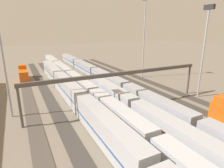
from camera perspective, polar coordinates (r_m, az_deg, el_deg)
The scene contains 19 objects.
ground_plane at distance 49.40m, azimuth 0.90°, elevation -5.41°, with size 400.00×400.00×0.00m, color #756B5B.
track_bed_0 at distance 60.80m, azimuth 17.83°, elevation -1.94°, with size 140.00×2.80×0.12m, color #3D3833.
track_bed_1 at distance 57.51m, azimuth 14.26°, elevation -2.69°, with size 140.00×2.80×0.12m, color #3D3833.
track_bed_2 at distance 54.47m, azimuth 10.27°, elevation -3.51°, with size 140.00×2.80×0.12m, color #3D3833.
track_bed_3 at distance 51.75m, azimuth 5.82°, elevation -4.40°, with size 140.00×2.80×0.12m, color #3D3833.
track_bed_4 at distance 49.38m, azimuth 0.90°, elevation -5.35°, with size 140.00×2.80×0.12m, color #4C443D.
track_bed_5 at distance 47.42m, azimuth -4.48°, elevation -6.34°, with size 140.00×2.80×0.12m, color #4C443D.
track_bed_6 at distance 45.93m, azimuth -10.30°, elevation -7.34°, with size 140.00×2.80×0.12m, color #3D3833.
track_bed_7 at distance 44.94m, azimuth -16.46°, elevation -8.32°, with size 140.00×2.80×0.12m, color #3D3833.
track_bed_8 at distance 44.50m, azimuth -22.86°, elevation -9.23°, with size 140.00×2.80×0.12m, color #4C443D.
train_on_track_3 at distance 54.99m, azimuth 3.18°, elevation -0.89°, with size 139.00×3.06×4.40m.
train_on_track_6 at distance 41.85m, azimuth -9.07°, elevation -5.90°, with size 95.60×3.06×5.00m.
train_on_track_5 at distance 50.36m, azimuth -6.36°, elevation -2.60°, with size 139.00×3.06×4.40m.
train_on_track_4 at distance 33.02m, azimuth 19.11°, elevation -14.20°, with size 71.40×3.06×3.80m.
train_on_track_8 at distance 77.94m, azimuth -25.24°, elevation 2.80°, with size 10.00×3.00×5.00m.
light_mast_0 at distance 55.52m, azimuth 26.32°, elevation 11.93°, with size 2.80×0.70×24.09m.
light_mast_1 at distance 43.03m, azimuth -30.86°, elevation 11.89°, with size 2.80×0.70×25.94m.
light_mast_2 at distance 73.39m, azimuth 9.80°, elevation 16.27°, with size 2.80×0.70×29.39m.
signal_gantry at distance 43.93m, azimuth 3.20°, elevation 2.48°, with size 0.70×45.00×8.80m.
Camera 1 is at (-40.57, 21.45, 18.27)m, focal length 30.22 mm.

